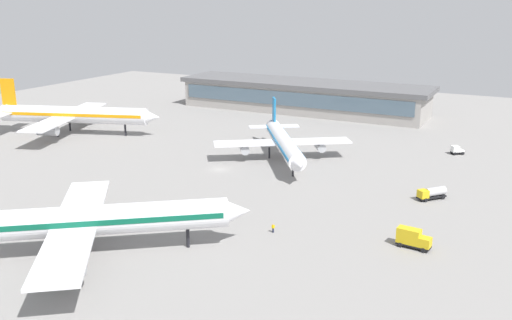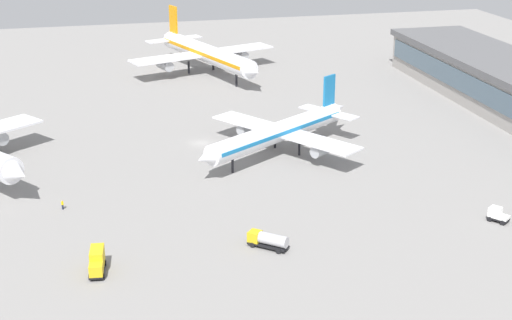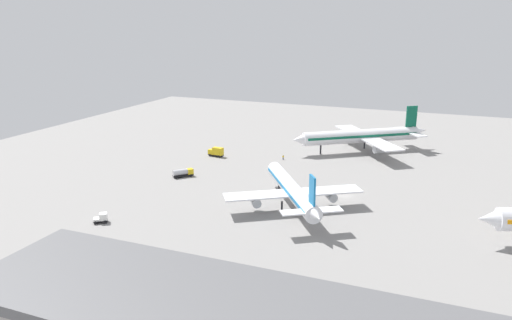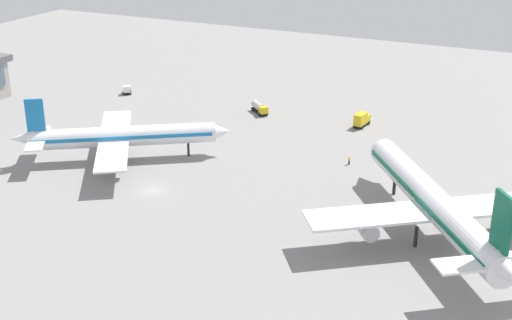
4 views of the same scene
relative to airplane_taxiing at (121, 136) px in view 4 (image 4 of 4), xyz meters
name	(u,v)px [view 4 (image 4 of 4)]	position (x,y,z in m)	size (l,w,h in m)	color
ground	(152,191)	(10.60, 14.18, -4.92)	(288.00, 288.00, 0.00)	gray
airplane_taxiing	(121,136)	(0.00, 0.00, 0.00)	(32.73, 38.82, 13.54)	white
airplane_distant	(434,203)	(5.66, 64.52, 0.96)	(45.15, 38.22, 16.17)	white
catering_truck	(362,119)	(-40.86, 37.98, -3.23)	(5.78, 2.71, 3.30)	black
fuel_truck	(259,108)	(-39.44, 12.40, -3.54)	(5.55, 6.02, 2.50)	black
baggage_tug	(127,90)	(-38.89, -26.61, -3.77)	(3.75, 3.57, 2.30)	black
ground_crew_worker	(349,160)	(-17.44, 42.90, -4.07)	(0.53, 0.53, 1.67)	#1E2338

